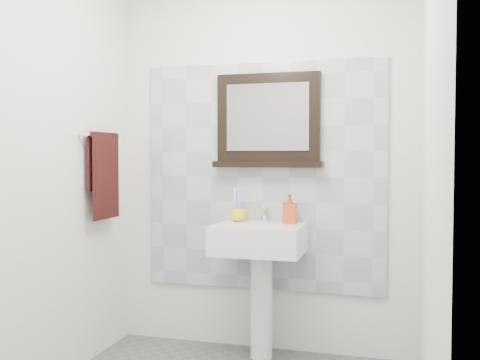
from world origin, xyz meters
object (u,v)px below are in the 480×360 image
hand_towel (104,169)px  pedestal_sink (260,253)px  soap_dispenser (290,208)px  toothbrush_cup (238,215)px  framed_mirror (268,123)px

hand_towel → pedestal_sink: bearing=11.7°
pedestal_sink → soap_dispenser: 0.34m
pedestal_sink → soap_dispenser: bearing=33.6°
soap_dispenser → hand_towel: size_ratio=0.34×
toothbrush_cup → pedestal_sink: bearing=-30.9°
toothbrush_cup → hand_towel: (-0.80, -0.31, 0.30)m
framed_mirror → soap_dispenser: bearing=-25.1°
framed_mirror → hand_towel: size_ratio=1.31×
hand_towel → framed_mirror: bearing=21.5°
pedestal_sink → hand_towel: bearing=-168.3°
pedestal_sink → soap_dispenser: soap_dispenser is taller
soap_dispenser → framed_mirror: bearing=152.1°
pedestal_sink → soap_dispenser: (0.17, 0.11, 0.28)m
soap_dispenser → framed_mirror: framed_mirror is taller
framed_mirror → hand_towel: framed_mirror is taller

